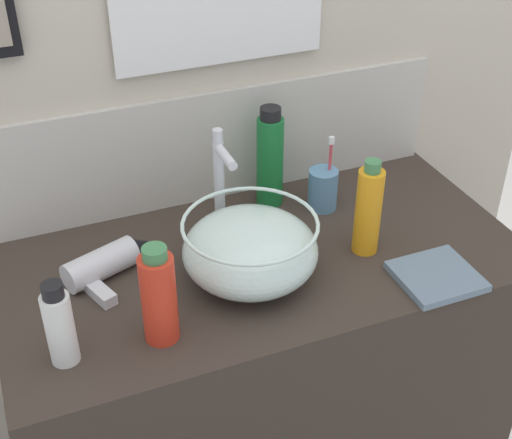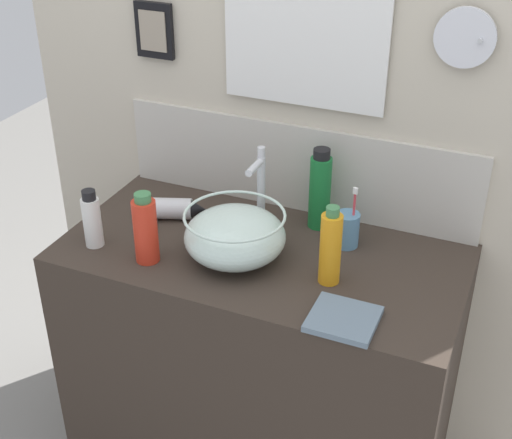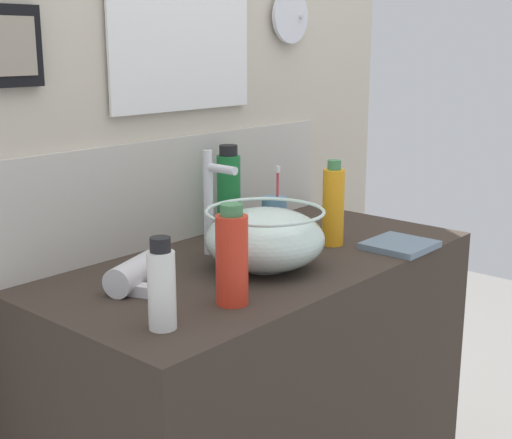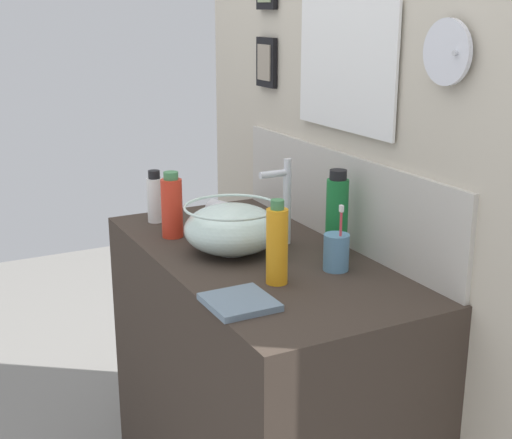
% 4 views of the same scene
% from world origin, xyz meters
% --- Properties ---
extents(vanity_counter, '(1.12, 0.56, 0.94)m').
position_xyz_m(vanity_counter, '(0.00, 0.00, 0.47)').
color(vanity_counter, '#382D26').
rests_on(vanity_counter, ground).
extents(back_panel, '(1.80, 0.10, 2.46)m').
position_xyz_m(back_panel, '(-0.00, 0.31, 1.23)').
color(back_panel, beige).
rests_on(back_panel, ground).
extents(glass_bowl_sink, '(0.28, 0.28, 0.14)m').
position_xyz_m(glass_bowl_sink, '(-0.05, -0.06, 1.01)').
color(glass_bowl_sink, silver).
rests_on(glass_bowl_sink, vanity_counter).
extents(faucet, '(0.02, 0.10, 0.26)m').
position_xyz_m(faucet, '(-0.05, 0.11, 1.08)').
color(faucet, silver).
rests_on(faucet, vanity_counter).
extents(hair_drier, '(0.21, 0.17, 0.06)m').
position_xyz_m(hair_drier, '(-0.32, 0.06, 0.97)').
color(hair_drier, silver).
rests_on(hair_drier, vanity_counter).
extents(toothbrush_cup, '(0.07, 0.07, 0.18)m').
position_xyz_m(toothbrush_cup, '(0.21, 0.13, 0.99)').
color(toothbrush_cup, '#598CB2').
rests_on(toothbrush_cup, vanity_counter).
extents(shampoo_bottle, '(0.06, 0.06, 0.20)m').
position_xyz_m(shampoo_bottle, '(-0.27, -0.16, 1.03)').
color(shampoo_bottle, red).
rests_on(shampoo_bottle, vanity_counter).
extents(spray_bottle, '(0.06, 0.06, 0.25)m').
position_xyz_m(spray_bottle, '(0.10, 0.20, 1.06)').
color(spray_bottle, '#197233').
rests_on(spray_bottle, vanity_counter).
extents(lotion_bottle, '(0.05, 0.05, 0.17)m').
position_xyz_m(lotion_bottle, '(-0.44, -0.15, 1.02)').
color(lotion_bottle, white).
rests_on(lotion_bottle, vanity_counter).
extents(soap_dispenser, '(0.06, 0.06, 0.22)m').
position_xyz_m(soap_dispenser, '(0.22, -0.06, 1.04)').
color(soap_dispenser, orange).
rests_on(soap_dispenser, vanity_counter).
extents(hand_towel, '(0.16, 0.15, 0.02)m').
position_xyz_m(hand_towel, '(0.30, -0.21, 0.95)').
color(hand_towel, slate).
rests_on(hand_towel, vanity_counter).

